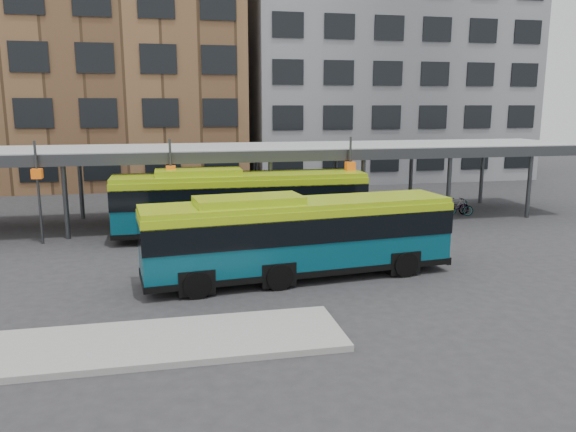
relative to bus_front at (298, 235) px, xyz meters
name	(u,v)px	position (x,y,z in m)	size (l,w,h in m)	color
ground	(268,299)	(-1.51, -2.13, -1.66)	(120.00, 120.00, 0.00)	#28282B
boarding_island	(83,348)	(-7.01, -5.13, -1.57)	(14.00, 3.00, 0.18)	gray
canopy	(225,151)	(-1.57, 10.74, 2.25)	(40.00, 6.53, 4.80)	#999B9E
building_brick	(76,46)	(-11.51, 29.87, 9.34)	(26.00, 14.00, 22.00)	brown
building_grey	(380,64)	(14.49, 29.87, 8.34)	(24.00, 14.00, 20.00)	slate
bus_front	(298,235)	(0.00, 0.00, 0.00)	(11.76, 3.65, 3.19)	#074354
bus_rear	(240,201)	(-1.25, 7.25, 0.10)	(12.25, 2.79, 3.38)	#074354
bike_rack	(441,208)	(10.85, 9.82, -1.19)	(4.28, 1.60, 1.04)	slate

